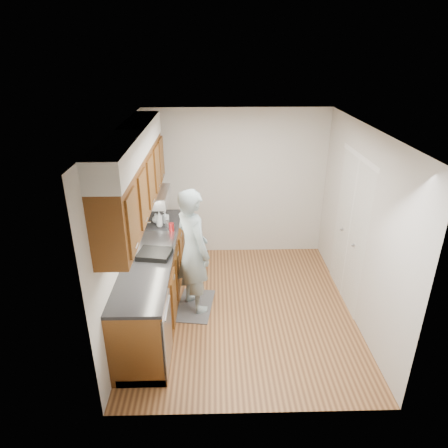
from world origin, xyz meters
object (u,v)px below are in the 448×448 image
person (193,243)px  soap_bottle_b (165,217)px  steel_can (167,224)px  dish_rack (155,254)px  soda_can (171,228)px  soap_bottle_a (159,219)px  soap_bottle_c (156,218)px

person → soap_bottle_b: person is taller
steel_can → dish_rack: (-0.07, -0.86, -0.02)m
soda_can → dish_rack: (-0.15, -0.72, -0.04)m
soap_bottle_a → soap_bottle_c: size_ratio=1.66×
soap_bottle_c → steel_can: size_ratio=1.38×
person → dish_rack: (-0.47, -0.23, -0.03)m
person → soap_bottle_b: bearing=-3.7°
soap_bottle_c → dish_rack: (0.12, -1.05, -0.04)m
soda_can → steel_can: (-0.07, 0.15, -0.01)m
soap_bottle_a → soap_bottle_c: (-0.07, 0.14, -0.05)m
steel_can → dish_rack: size_ratio=0.27×
person → steel_can: person is taller
soap_bottle_c → soap_bottle_b: bearing=-2.5°
soap_bottle_b → steel_can: (0.05, -0.18, -0.04)m
soda_can → dish_rack: soda_can is taller
soap_bottle_b → dish_rack: 1.04m
soap_bottle_a → steel_can: 0.15m
person → dish_rack: bearing=83.5°
soda_can → dish_rack: size_ratio=0.34×
person → soap_bottle_a: 0.86m
person → steel_can: 0.74m
person → soda_can: (-0.33, 0.48, 0.01)m
soap_bottle_a → soda_can: soap_bottle_a is taller
soap_bottle_c → dish_rack: bearing=-83.5°
soap_bottle_b → dish_rack: bearing=-91.3°
dish_rack → soap_bottle_c: bearing=105.8°
soap_bottle_c → soda_can: bearing=-51.3°
soap_bottle_a → soap_bottle_b: 0.15m
soap_bottle_b → steel_can: 0.19m
soap_bottle_b → dish_rack: size_ratio=0.46×
soap_bottle_b → steel_can: soap_bottle_b is taller
soap_bottle_a → steel_can: (0.12, -0.05, -0.07)m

